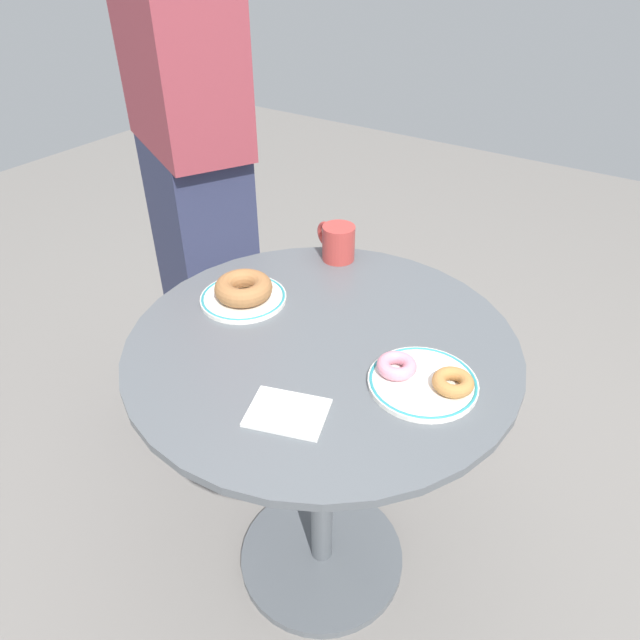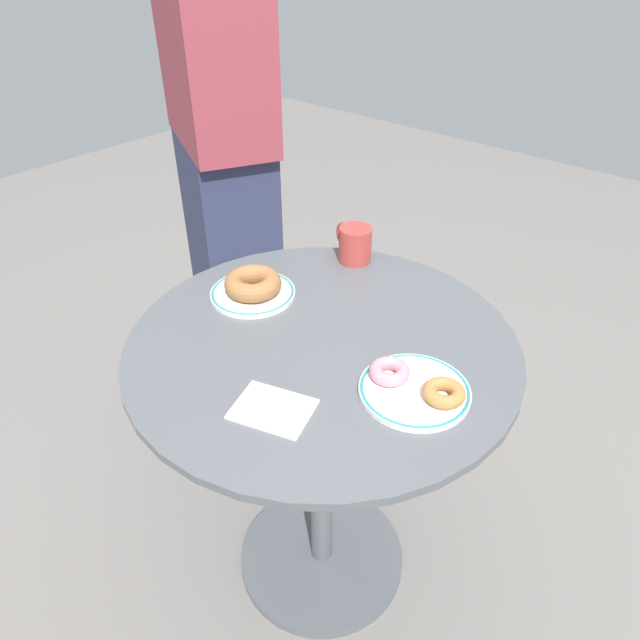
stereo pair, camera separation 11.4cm
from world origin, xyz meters
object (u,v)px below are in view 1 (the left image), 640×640
at_px(plate_left, 243,298).
at_px(donut_old_fashioned, 452,383).
at_px(coffee_mug, 337,242).
at_px(plate_right, 423,382).
at_px(donut_cinnamon, 244,288).
at_px(person_figure, 194,170).
at_px(cafe_table, 322,428).
at_px(donut_pink_frosted, 397,366).
at_px(paper_napkin, 287,413).

height_order(plate_left, donut_old_fashioned, donut_old_fashioned).
bearing_deg(coffee_mug, plate_right, -39.12).
relative_size(plate_left, donut_cinnamon, 1.50).
distance_m(donut_old_fashioned, person_figure, 1.01).
bearing_deg(cafe_table, donut_pink_frosted, -5.04).
height_order(cafe_table, plate_right, plate_right).
distance_m(paper_napkin, person_figure, 0.92).
distance_m(donut_cinnamon, coffee_mug, 0.29).
bearing_deg(person_figure, donut_old_fashioned, -19.74).
xyz_separation_m(coffee_mug, person_figure, (-0.51, 0.03, 0.07)).
bearing_deg(donut_cinnamon, cafe_table, -6.05).
bearing_deg(donut_cinnamon, plate_right, -4.33).
height_order(donut_cinnamon, person_figure, person_figure).
height_order(cafe_table, donut_pink_frosted, donut_pink_frosted).
relative_size(plate_right, coffee_mug, 1.70).
bearing_deg(paper_napkin, donut_pink_frosted, 60.91).
bearing_deg(donut_old_fashioned, plate_left, 176.97).
bearing_deg(plate_right, cafe_table, 177.37).
xyz_separation_m(donut_old_fashioned, paper_napkin, (-0.21, -0.21, -0.02)).
bearing_deg(plate_left, person_figure, 144.48).
relative_size(plate_left, person_figure, 0.11).
bearing_deg(cafe_table, coffee_mug, 117.48).
bearing_deg(plate_right, coffee_mug, 140.88).
bearing_deg(cafe_table, plate_right, -2.63).
xyz_separation_m(donut_old_fashioned, person_figure, (-0.95, 0.34, 0.09)).
relative_size(plate_left, donut_old_fashioned, 2.56).
xyz_separation_m(plate_left, coffee_mug, (0.07, 0.28, 0.04)).
distance_m(donut_cinnamon, donut_old_fashioned, 0.51).
xyz_separation_m(plate_right, person_figure, (-0.89, 0.35, 0.10)).
xyz_separation_m(paper_napkin, person_figure, (-0.73, 0.55, 0.11)).
bearing_deg(plate_left, cafe_table, -6.04).
xyz_separation_m(plate_right, coffee_mug, (-0.39, 0.31, 0.04)).
height_order(cafe_table, coffee_mug, coffee_mug).
distance_m(plate_left, donut_pink_frosted, 0.41).
bearing_deg(donut_pink_frosted, person_figure, 157.29).
bearing_deg(cafe_table, plate_left, 173.96).
xyz_separation_m(plate_left, donut_cinnamon, (0.00, -0.00, 0.03)).
relative_size(donut_cinnamon, person_figure, 0.07).
relative_size(cafe_table, donut_cinnamon, 6.22).
bearing_deg(person_figure, plate_left, -35.52).
distance_m(plate_left, person_figure, 0.55).
height_order(donut_pink_frosted, coffee_mug, coffee_mug).
relative_size(cafe_table, plate_right, 3.95).
bearing_deg(person_figure, coffee_mug, -3.79).
bearing_deg(plate_right, donut_old_fashioned, 8.35).
relative_size(donut_old_fashioned, coffee_mug, 0.63).
bearing_deg(donut_cinnamon, plate_left, 175.06).
xyz_separation_m(donut_old_fashioned, coffee_mug, (-0.44, 0.31, 0.02)).
height_order(plate_left, person_figure, person_figure).
bearing_deg(donut_old_fashioned, coffee_mug, 145.06).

